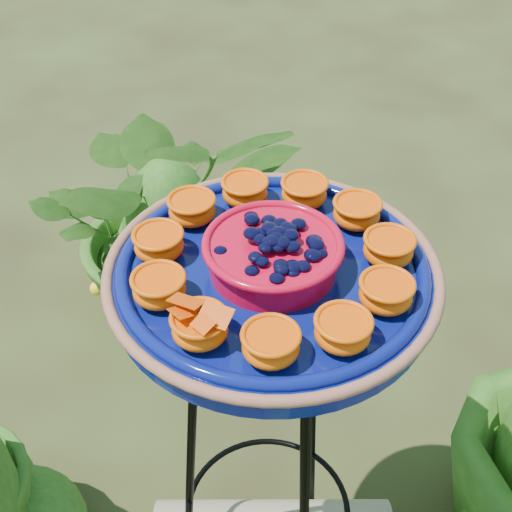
% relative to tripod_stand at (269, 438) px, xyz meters
% --- Properties ---
extents(tripod_stand, '(0.35, 0.37, 0.92)m').
position_rel_tripod_stand_xyz_m(tripod_stand, '(0.00, 0.00, 0.00)').
color(tripod_stand, black).
rests_on(tripod_stand, ground).
extents(feeder_dish, '(0.49, 0.49, 0.11)m').
position_rel_tripod_stand_xyz_m(feeder_dish, '(-0.00, -0.00, 0.41)').
color(feeder_dish, '#081161').
rests_on(feeder_dish, tripod_stand).
extents(shrub_back_left, '(0.94, 0.95, 0.80)m').
position_rel_tripod_stand_xyz_m(shrub_back_left, '(-0.71, 0.57, -0.16)').
color(shrub_back_left, '#224C14').
rests_on(shrub_back_left, ground).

